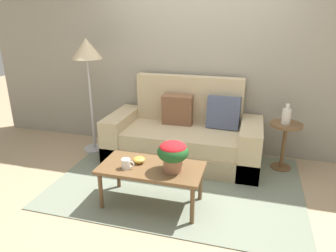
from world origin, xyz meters
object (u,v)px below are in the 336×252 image
couch (184,137)px  coffee_mug (126,164)px  side_table (285,138)px  snack_bowl (139,160)px  floor_lamp (87,57)px  coffee_table (151,171)px  table_vase (286,116)px  potted_plant (173,153)px

couch → coffee_mug: 1.28m
couch → side_table: (1.25, 0.06, 0.10)m
snack_bowl → floor_lamp: bearing=136.3°
coffee_table → floor_lamp: (-1.24, 1.09, 0.95)m
table_vase → coffee_table: bearing=-137.8°
potted_plant → table_vase: (1.09, 1.21, 0.09)m
floor_lamp → coffee_mug: (1.01, -1.18, -0.85)m
side_table → snack_bowl: size_ratio=4.83×
snack_bowl → coffee_table: bearing=-15.7°
side_table → coffee_mug: bearing=-140.1°
couch → coffee_mug: couch is taller
snack_bowl → table_vase: (1.46, 1.15, 0.24)m
coffee_mug → couch: bearing=76.3°
table_vase → couch: bearing=-177.5°
coffee_mug → snack_bowl: bearing=60.7°
couch → table_vase: size_ratio=7.99×
floor_lamp → coffee_mug: floor_lamp is taller
potted_plant → coffee_mug: size_ratio=2.26×
coffee_table → side_table: 1.79m
couch → coffee_table: size_ratio=1.92×
side_table → coffee_mug: side_table is taller
couch → snack_bowl: 1.13m
coffee_mug → snack_bowl: (0.08, 0.14, -0.01)m
snack_bowl → table_vase: bearing=38.2°
couch → floor_lamp: (-1.31, -0.05, 1.01)m
coffee_table → potted_plant: 0.33m
coffee_mug → snack_bowl: 0.16m
side_table → potted_plant: (-1.10, -1.22, 0.20)m
floor_lamp → table_vase: bearing=2.3°
coffee_mug → table_vase: (1.54, 1.29, 0.23)m
potted_plant → snack_bowl: potted_plant is taller
side_table → coffee_table: bearing=-137.9°
couch → potted_plant: bearing=-82.6°
floor_lamp → snack_bowl: size_ratio=12.52×
coffee_mug → table_vase: 2.02m
floor_lamp → side_table: bearing=2.6°
potted_plant → table_vase: size_ratio=1.21×
couch → side_table: couch is taller
coffee_table → potted_plant: size_ratio=3.43×
side_table → table_vase: bearing=-143.2°
couch → floor_lamp: 1.66m
floor_lamp → snack_bowl: floor_lamp is taller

